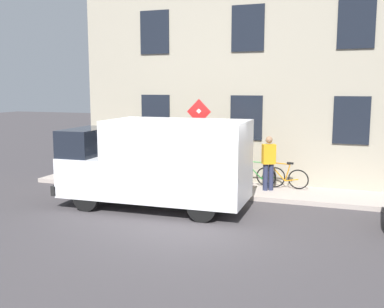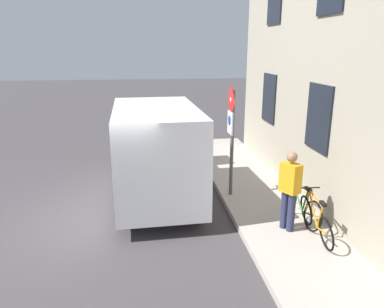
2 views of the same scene
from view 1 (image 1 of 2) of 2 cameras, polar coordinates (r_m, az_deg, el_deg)
ground_plane at (r=11.37m, az=0.72°, el=-9.02°), size 80.00×80.00×0.00m
sidewalk_slab at (r=15.00m, az=5.75°, el=-4.47°), size 2.00×14.22×0.14m
building_facade at (r=15.93m, az=7.17°, el=9.35°), size 0.75×12.22×7.35m
sign_post_stacked at (r=14.24m, az=0.88°, el=2.76°), size 0.15×0.56×2.76m
delivery_van at (r=12.78m, az=-4.32°, el=-0.93°), size 2.19×5.40×2.50m
bicycle_orange at (r=15.07m, az=11.12°, el=-2.80°), size 0.46×1.72×0.89m
bicycle_green at (r=15.20m, az=8.30°, el=-2.63°), size 0.46×1.72×0.89m
pedestrian at (r=14.59m, az=9.51°, el=-0.90°), size 0.41×0.47×1.72m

